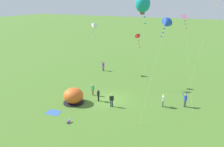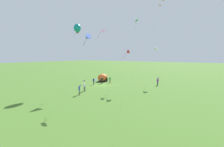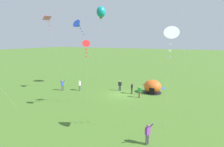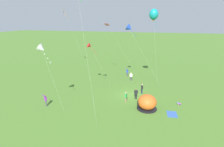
% 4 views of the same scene
% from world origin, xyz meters
% --- Properties ---
extents(ground_plane, '(300.00, 300.00, 0.00)m').
position_xyz_m(ground_plane, '(0.00, 0.00, 0.00)').
color(ground_plane, '#477028').
extents(popup_tent, '(2.81, 2.81, 2.10)m').
position_xyz_m(popup_tent, '(-3.89, -2.87, 1.00)').
color(popup_tent, '#D8591E').
rests_on(popup_tent, ground).
extents(picnic_blanket, '(1.81, 1.45, 0.01)m').
position_xyz_m(picnic_blanket, '(-4.57, -6.26, 0.01)').
color(picnic_blanket, '#3359A5').
rests_on(picnic_blanket, ground).
extents(toddler_crawling, '(0.27, 0.55, 0.32)m').
position_xyz_m(toddler_crawling, '(-1.44, -7.39, 0.18)').
color(toddler_crawling, purple).
rests_on(toddler_crawling, ground).
extents(person_arms_raised, '(0.67, 0.72, 1.89)m').
position_xyz_m(person_arms_raised, '(9.89, 2.38, 1.00)').
color(person_arms_raised, '#4C4C51').
rests_on(person_arms_raised, ground).
extents(person_flying_kite, '(0.64, 0.72, 1.89)m').
position_xyz_m(person_flying_kite, '(-6.83, 11.39, 1.00)').
color(person_flying_kite, '#4C4C51').
rests_on(person_flying_kite, ground).
extents(person_center_field, '(0.28, 0.59, 1.72)m').
position_xyz_m(person_center_field, '(-1.11, -0.96, 0.96)').
color(person_center_field, black).
rests_on(person_center_field, ground).
extents(person_far_back, '(0.56, 0.36, 1.72)m').
position_xyz_m(person_far_back, '(1.25, -1.68, 0.96)').
color(person_far_back, '#1E2347').
rests_on(person_far_back, ground).
extents(person_with_toddler, '(0.31, 0.58, 1.72)m').
position_xyz_m(person_with_toddler, '(7.30, 1.14, 0.96)').
color(person_with_toddler, '#4C4C51').
rests_on(person_with_toddler, ground).
extents(person_strolling, '(0.58, 0.32, 1.72)m').
position_xyz_m(person_strolling, '(-2.76, 0.34, 0.96)').
color(person_strolling, '#8C7251').
rests_on(person_strolling, ground).
extents(kite_pink, '(3.59, 6.80, 11.53)m').
position_xyz_m(kite_pink, '(8.26, 6.26, 10.80)').
color(kite_pink, silver).
rests_on(kite_pink, ground).
extents(kite_blue, '(1.53, 7.12, 11.32)m').
position_xyz_m(kite_blue, '(6.79, 1.66, 10.53)').
color(kite_blue, silver).
rests_on(kite_blue, ground).
extents(kite_white, '(1.32, 2.90, 9.29)m').
position_xyz_m(kite_white, '(-7.99, 10.15, 8.61)').
color(kite_white, silver).
rests_on(kite_white, ground).
extents(kite_teal, '(2.18, 2.23, 13.84)m').
position_xyz_m(kite_teal, '(5.21, -2.65, 12.92)').
color(kite_teal, silver).
rests_on(kite_teal, ground).
extents(kite_red, '(2.79, 3.73, 8.29)m').
position_xyz_m(kite_red, '(1.41, 7.57, 7.75)').
color(kite_red, silver).
rests_on(kite_red, ground).
extents(kite_orange, '(2.80, 7.54, 14.35)m').
position_xyz_m(kite_orange, '(11.57, 17.58, 13.50)').
color(kite_orange, silver).
rests_on(kite_orange, ground).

